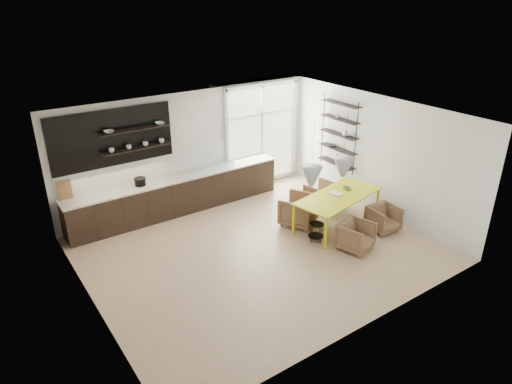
% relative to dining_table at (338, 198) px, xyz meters
% --- Properties ---
extents(room, '(7.02, 6.01, 2.91)m').
position_rel_dining_table_xyz_m(room, '(-1.52, 1.28, 0.72)').
color(room, tan).
rests_on(room, ground).
extents(kitchen_run, '(5.54, 0.69, 2.75)m').
position_rel_dining_table_xyz_m(kitchen_run, '(-2.79, 2.87, -0.15)').
color(kitchen_run, black).
rests_on(kitchen_run, ground).
extents(right_shelving, '(0.26, 1.22, 1.90)m').
position_rel_dining_table_xyz_m(right_shelving, '(1.26, 1.36, 0.91)').
color(right_shelving, black).
rests_on(right_shelving, ground).
extents(dining_table, '(2.34, 1.39, 0.80)m').
position_rel_dining_table_xyz_m(dining_table, '(0.00, 0.00, 0.00)').
color(dining_table, yellow).
rests_on(dining_table, ground).
extents(armchair_back_left, '(1.06, 1.07, 0.72)m').
position_rel_dining_table_xyz_m(armchair_back_left, '(-0.66, 0.62, -0.39)').
color(armchair_back_left, brown).
rests_on(armchair_back_left, ground).
extents(armchair_back_right, '(0.81, 0.83, 0.65)m').
position_rel_dining_table_xyz_m(armchair_back_right, '(0.41, 0.99, -0.42)').
color(armchair_back_right, brown).
rests_on(armchair_back_right, ground).
extents(armchair_front_left, '(0.83, 0.84, 0.62)m').
position_rel_dining_table_xyz_m(armchair_front_left, '(-0.39, -0.98, -0.44)').
color(armchair_front_left, brown).
rests_on(armchair_front_left, ground).
extents(armchair_front_right, '(0.67, 0.69, 0.60)m').
position_rel_dining_table_xyz_m(armchair_front_right, '(0.76, -0.75, -0.45)').
color(armchair_front_right, brown).
rests_on(armchair_front_right, ground).
extents(wire_stool, '(0.34, 0.34, 0.43)m').
position_rel_dining_table_xyz_m(wire_stool, '(-0.85, -0.23, -0.47)').
color(wire_stool, black).
rests_on(wire_stool, ground).
extents(table_book, '(0.26, 0.32, 0.03)m').
position_rel_dining_table_xyz_m(table_book, '(-0.11, 0.06, 0.07)').
color(table_book, white).
rests_on(table_book, dining_table).
extents(table_bowl, '(0.23, 0.23, 0.06)m').
position_rel_dining_table_xyz_m(table_bowl, '(0.40, 0.13, 0.08)').
color(table_bowl, '#50814E').
rests_on(table_bowl, dining_table).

